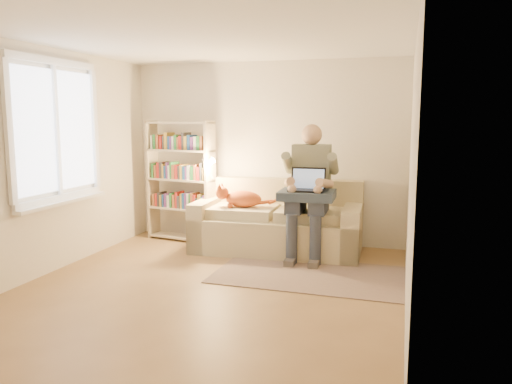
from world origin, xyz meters
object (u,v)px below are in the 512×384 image
(sofa, at_px, (278,226))
(person, at_px, (309,184))
(laptop, at_px, (315,185))
(cat, at_px, (237,198))
(bookshelf, at_px, (181,175))

(sofa, bearing_deg, person, -20.24)
(laptop, bearing_deg, person, 120.24)
(sofa, height_order, person, person)
(person, distance_m, laptop, 0.20)
(person, height_order, cat, person)
(person, bearing_deg, sofa, 159.76)
(bookshelf, bearing_deg, cat, -9.17)
(person, height_order, bookshelf, bookshelf)
(bookshelf, bearing_deg, sofa, 3.10)
(sofa, relative_size, person, 1.32)
(sofa, xyz_separation_m, person, (0.46, -0.15, 0.61))
(laptop, relative_size, bookshelf, 0.25)
(cat, bearing_deg, person, -1.32)
(cat, distance_m, bookshelf, 1.06)
(person, xyz_separation_m, cat, (-0.99, -0.01, -0.23))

